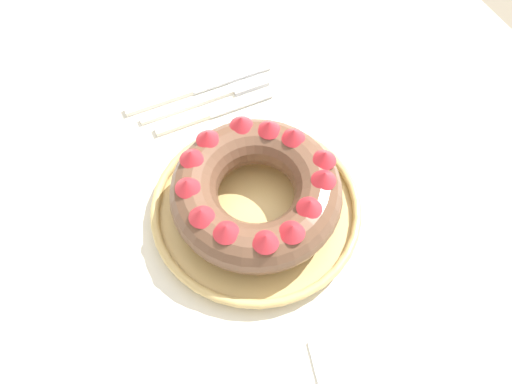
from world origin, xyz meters
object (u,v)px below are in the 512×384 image
object	(u,v)px
serving_knife	(189,91)
fork	(215,96)
serving_dish	(256,208)
bundt_cake	(256,191)
cake_knife	(206,114)

from	to	relation	value
serving_knife	fork	bearing A→B (deg)	48.51
serving_dish	fork	world-z (taller)	serving_dish
fork	serving_knife	size ratio (longest dim) A/B	0.87
bundt_cake	fork	size ratio (longest dim) A/B	1.04
serving_knife	cake_knife	size ratio (longest dim) A/B	1.28
bundt_cake	serving_knife	distance (m)	0.26
cake_knife	fork	bearing A→B (deg)	130.76
serving_dish	fork	bearing A→B (deg)	172.69
serving_dish	bundt_cake	distance (m)	0.05
serving_knife	cake_knife	distance (m)	0.06
cake_knife	bundt_cake	bearing A→B (deg)	-7.17
fork	serving_knife	distance (m)	0.04
fork	serving_dish	bearing A→B (deg)	-2.44
bundt_cake	fork	xyz separation A→B (m)	(-0.22, 0.03, -0.06)
serving_dish	bundt_cake	xyz separation A→B (m)	(-0.00, 0.00, 0.05)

